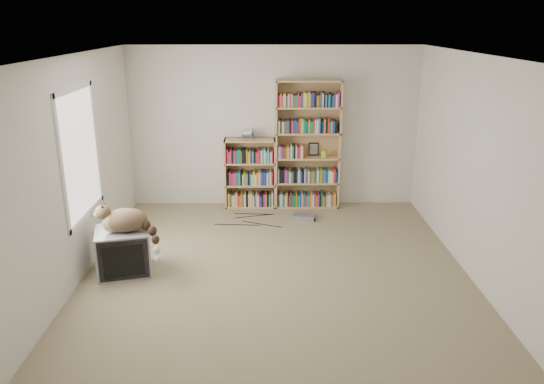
{
  "coord_description": "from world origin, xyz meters",
  "views": [
    {
      "loc": [
        -0.11,
        -5.69,
        2.85
      ],
      "look_at": [
        -0.04,
        1.0,
        0.67
      ],
      "focal_mm": 35.0,
      "sensor_mm": 36.0,
      "label": 1
    }
  ],
  "objects_px": {
    "cat": "(130,224)",
    "bookcase_tall": "(307,148)",
    "bookcase_short": "(250,176)",
    "dvd_player": "(304,217)",
    "crt_tv": "(124,251)"
  },
  "relations": [
    {
      "from": "bookcase_short",
      "to": "dvd_player",
      "type": "bearing_deg",
      "value": -36.27
    },
    {
      "from": "crt_tv",
      "to": "bookcase_tall",
      "type": "bearing_deg",
      "value": 30.82
    },
    {
      "from": "crt_tv",
      "to": "bookcase_short",
      "type": "relative_size",
      "value": 0.66
    },
    {
      "from": "crt_tv",
      "to": "cat",
      "type": "xyz_separation_m",
      "value": [
        0.12,
        -0.07,
        0.37
      ]
    },
    {
      "from": "crt_tv",
      "to": "cat",
      "type": "bearing_deg",
      "value": -44.73
    },
    {
      "from": "cat",
      "to": "bookcase_short",
      "type": "relative_size",
      "value": 0.72
    },
    {
      "from": "crt_tv",
      "to": "bookcase_tall",
      "type": "distance_m",
      "value": 3.36
    },
    {
      "from": "crt_tv",
      "to": "bookcase_tall",
      "type": "relative_size",
      "value": 0.36
    },
    {
      "from": "bookcase_tall",
      "to": "crt_tv",
      "type": "bearing_deg",
      "value": -135.02
    },
    {
      "from": "bookcase_short",
      "to": "dvd_player",
      "type": "distance_m",
      "value": 1.12
    },
    {
      "from": "bookcase_tall",
      "to": "dvd_player",
      "type": "bearing_deg",
      "value": -97.25
    },
    {
      "from": "crt_tv",
      "to": "dvd_player",
      "type": "height_order",
      "value": "crt_tv"
    },
    {
      "from": "cat",
      "to": "dvd_player",
      "type": "relative_size",
      "value": 2.43
    },
    {
      "from": "cat",
      "to": "bookcase_tall",
      "type": "height_order",
      "value": "bookcase_tall"
    },
    {
      "from": "dvd_player",
      "to": "crt_tv",
      "type": "bearing_deg",
      "value": -129.66
    }
  ]
}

